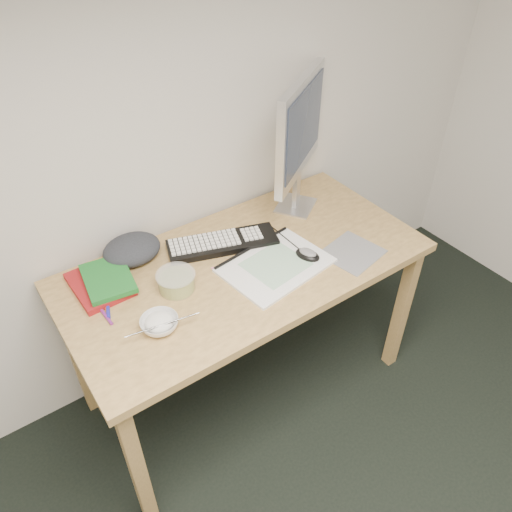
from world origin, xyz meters
The scene contains 18 objects.
desk centered at (0.13, 1.43, 0.67)m, with size 1.40×0.70×0.75m.
mousepad centered at (0.50, 1.23, 0.75)m, with size 0.21×0.19×0.00m, color slate.
sketchpad centered at (0.21, 1.34, 0.76)m, with size 0.39×0.28×0.01m, color white.
keyboard centered at (0.11, 1.57, 0.76)m, with size 0.44×0.14×0.03m, color black.
monitor centered at (0.53, 1.62, 1.11)m, with size 0.43×0.30×0.57m.
mouse centered at (0.34, 1.31, 0.78)m, with size 0.06×0.10×0.03m, color black.
rice_bowl centered at (-0.30, 1.31, 0.77)m, with size 0.13×0.13×0.04m, color silver.
chopsticks centered at (-0.30, 1.28, 0.79)m, with size 0.02×0.02×0.24m, color silver.
fruit_tub centered at (-0.16, 1.45, 0.78)m, with size 0.14×0.14×0.07m, color gold.
book_red centered at (-0.38, 1.62, 0.76)m, with size 0.18×0.24×0.02m, color maroon.
book_green centered at (-0.35, 1.60, 0.78)m, with size 0.16×0.22×0.02m, color #1A6824.
cloth_lump centered at (-0.21, 1.70, 0.79)m, with size 0.19×0.16×0.08m, color #24262B.
pencil_pink centered at (0.07, 1.44, 0.75)m, with size 0.01×0.01×0.16m, color pink.
pencil_tan centered at (0.13, 1.42, 0.75)m, with size 0.01×0.01×0.18m, color tan.
pencil_black centered at (0.19, 1.45, 0.75)m, with size 0.01×0.01×0.20m, color black.
marker_blue centered at (-0.40, 1.51, 0.76)m, with size 0.01×0.01×0.14m, color #1F22AC.
marker_orange centered at (-0.40, 1.51, 0.76)m, with size 0.01×0.01×0.13m, color orange.
marker_purple centered at (-0.42, 1.47, 0.76)m, with size 0.01×0.01×0.12m, color #77227F.
Camera 1 is at (-0.68, 0.20, 1.99)m, focal length 35.00 mm.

